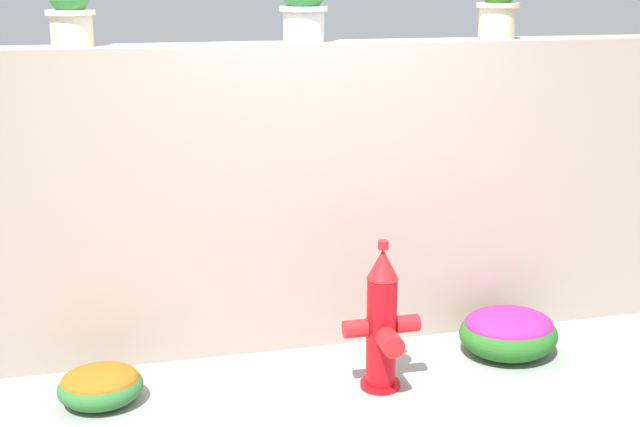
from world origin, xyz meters
The scene contains 7 objects.
ground_plane centered at (0.00, 0.00, 0.00)m, with size 24.00×24.00×0.00m, color gray.
stone_wall centered at (0.00, 1.09, 0.98)m, with size 6.03×0.38×1.97m, color tan.
potted_plant_1 centered at (-1.34, 1.10, 2.19)m, with size 0.28×0.28×0.40m.
potted_plant_3 centered at (1.32, 1.08, 2.18)m, with size 0.28×0.28×0.40m.
fire_hydrant centered at (0.32, 0.25, 0.41)m, with size 0.46×0.36×0.92m.
flower_bush_left centered at (-1.30, 0.45, 0.12)m, with size 0.48×0.43×0.23m.
flower_bush_right centered at (1.25, 0.50, 0.16)m, with size 0.64×0.57×0.31m.
Camera 1 is at (-1.08, -4.02, 2.36)m, focal length 46.69 mm.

